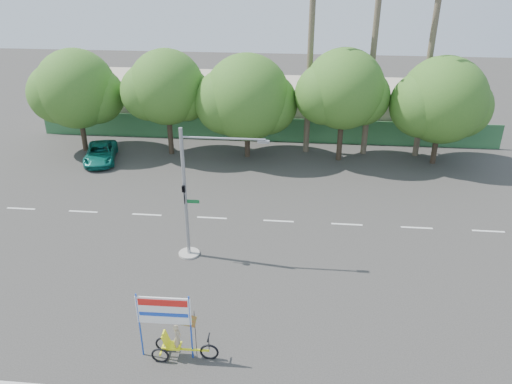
{
  "coord_description": "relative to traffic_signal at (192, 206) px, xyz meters",
  "views": [
    {
      "loc": [
        3.19,
        -17.72,
        14.55
      ],
      "look_at": [
        0.98,
        4.67,
        3.5
      ],
      "focal_mm": 35.0,
      "sensor_mm": 36.0,
      "label": 1
    }
  ],
  "objects": [
    {
      "name": "fence",
      "position": [
        2.2,
        17.52,
        -1.92
      ],
      "size": [
        38.0,
        0.08,
        2.0
      ],
      "primitive_type": "cube",
      "color": "#336B3D",
      "rests_on": "ground"
    },
    {
      "name": "trike_billboard",
      "position": [
        0.75,
        -7.25,
        -1.7
      ],
      "size": [
        3.09,
        0.71,
        3.03
      ],
      "rotation": [
        0.0,
        0.0,
        0.02
      ],
      "color": "black",
      "rests_on": "ground"
    },
    {
      "name": "palm_short",
      "position": [
        5.7,
        15.52,
        5.94
      ],
      "size": [
        3.73,
        3.79,
        14.45
      ],
      "color": "#70604C",
      "rests_on": "ground"
    },
    {
      "name": "palm_mid",
      "position": [
        14.2,
        15.52,
        6.48
      ],
      "size": [
        3.73,
        3.79,
        15.45
      ],
      "color": "#70604C",
      "rests_on": "ground"
    },
    {
      "name": "tree_center",
      "position": [
        1.14,
        14.02,
        1.55
      ],
      "size": [
        7.62,
        6.4,
        7.85
      ],
      "color": "#473828",
      "rests_on": "ground"
    },
    {
      "name": "building_left",
      "position": [
        -7.8,
        22.02,
        -0.92
      ],
      "size": [
        12.0,
        8.0,
        4.0
      ],
      "primitive_type": "cube",
      "color": "#B9AB93",
      "rests_on": "ground"
    },
    {
      "name": "tree_left",
      "position": [
        -4.85,
        14.02,
        2.14
      ],
      "size": [
        6.66,
        5.6,
        8.07
      ],
      "color": "#473828",
      "rests_on": "ground"
    },
    {
      "name": "tree_far_right",
      "position": [
        15.15,
        14.02,
        1.73
      ],
      "size": [
        7.38,
        6.2,
        7.94
      ],
      "color": "#473828",
      "rests_on": "ground"
    },
    {
      "name": "tree_far_left",
      "position": [
        -11.85,
        14.02,
        1.84
      ],
      "size": [
        7.14,
        6.0,
        7.96
      ],
      "color": "#473828",
      "rests_on": "ground"
    },
    {
      "name": "palm_tall",
      "position": [
        10.2,
        15.52,
        7.55
      ],
      "size": [
        3.73,
        3.79,
        17.45
      ],
      "color": "#70604C",
      "rests_on": "ground"
    },
    {
      "name": "tree_right",
      "position": [
        8.15,
        14.02,
        2.32
      ],
      "size": [
        6.9,
        5.8,
        8.36
      ],
      "color": "#473828",
      "rests_on": "ground"
    },
    {
      "name": "building_right",
      "position": [
        10.2,
        22.02,
        -1.12
      ],
      "size": [
        14.0,
        8.0,
        3.6
      ],
      "primitive_type": "cube",
      "color": "#B9AB93",
      "rests_on": "ground"
    },
    {
      "name": "ground",
      "position": [
        2.2,
        -3.98,
        -2.92
      ],
      "size": [
        120.0,
        120.0,
        0.0
      ],
      "primitive_type": "plane",
      "color": "#33302D",
      "rests_on": "ground"
    },
    {
      "name": "pickup_truck",
      "position": [
        -9.7,
        11.96,
        -2.27
      ],
      "size": [
        3.26,
        5.04,
        1.29
      ],
      "primitive_type": "imported",
      "rotation": [
        0.0,
        0.0,
        0.26
      ],
      "color": "#0F6E60",
      "rests_on": "ground"
    },
    {
      "name": "traffic_signal",
      "position": [
        0.0,
        0.0,
        0.0
      ],
      "size": [
        4.72,
        1.1,
        7.0
      ],
      "color": "gray",
      "rests_on": "ground"
    }
  ]
}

